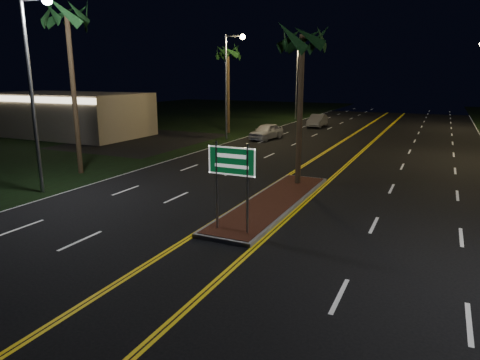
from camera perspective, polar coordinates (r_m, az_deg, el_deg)
The scene contains 13 objects.
ground at distance 13.32m, azimuth -6.48°, elevation -11.11°, with size 120.00×120.00×0.00m, color black.
grass_left at distance 51.00m, azimuth -20.80°, elevation 6.58°, with size 40.00×110.00×0.01m, color black.
median_island at distance 19.21m, azimuth 4.49°, elevation -2.92°, with size 2.25×10.25×0.17m.
highway_sign at distance 14.88m, azimuth -1.10°, elevation 1.42°, with size 1.80×0.08×3.20m.
commercial_building at distance 44.49m, azimuth -22.01°, elevation 8.15°, with size 15.00×8.12×4.00m.
streetlight_left_near at distance 22.22m, azimuth -25.63°, elevation 12.63°, with size 1.91×0.44×9.00m.
streetlight_left_mid at distance 38.25m, azimuth -1.35°, elevation 13.85°, with size 1.91×0.44×9.00m.
streetlight_left_far at distance 56.86m, azimuth 7.94°, elevation 13.69°, with size 1.91×0.44×9.00m.
palm_median at distance 21.78m, azimuth 8.30°, elevation 18.07°, with size 2.40×2.40×8.30m.
palm_left_near at distance 26.48m, azimuth -22.09°, elevation 19.52°, with size 2.40×2.40×9.80m.
palm_left_far at distance 42.86m, azimuth -1.61°, elevation 16.63°, with size 2.40×2.40×8.80m.
car_near at distance 38.70m, azimuth 3.52°, elevation 6.65°, with size 2.11×4.91×1.64m, color silver.
car_far at distance 49.04m, azimuth 10.28°, elevation 7.94°, with size 2.07×4.82×1.61m, color #AEAFB7.
Camera 1 is at (6.44, -10.24, 5.58)m, focal length 32.00 mm.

